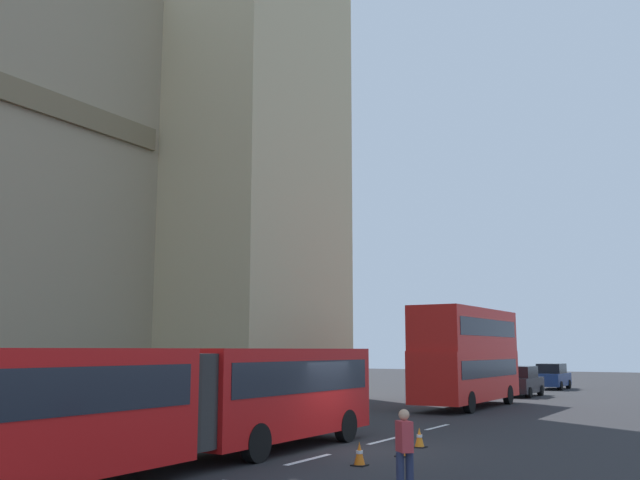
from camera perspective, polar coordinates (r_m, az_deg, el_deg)
The scene contains 10 objects.
ground_plane at distance 21.60m, azimuth 2.48°, elevation -16.42°, with size 160.00×160.00×0.00m, color #262628.
lane_centre_marking at distance 17.68m, azimuth -5.05°, elevation -18.09°, with size 25.20×0.16×0.01m.
articulated_bus at distance 18.07m, azimuth -11.85°, elevation -12.18°, with size 16.45×2.54×2.90m.
double_decker_bus at distance 37.09m, azimuth 11.70°, elevation -8.86°, with size 9.72×2.54×4.90m.
sedan_lead at distance 46.68m, azimuth 15.84°, elevation -10.86°, with size 4.40×1.86×1.85m.
sedan_trailing at distance 55.81m, azimuth 18.17°, elevation -10.37°, with size 4.40×1.86×1.85m.
traffic_cone_west at distance 18.59m, azimuth 3.19°, elevation -16.78°, with size 0.36×0.36×0.58m.
traffic_cone_middle at distance 20.23m, azimuth 6.66°, elevation -16.08°, with size 0.36×0.36×0.58m.
traffic_cone_east at distance 22.07m, azimuth 7.99°, elevation -15.44°, with size 0.36×0.36×0.58m.
pedestrian_near_cones at distance 14.80m, azimuth 6.80°, elevation -16.33°, with size 0.45×0.45×1.69m.
Camera 1 is at (-18.86, -10.13, 2.87)m, focal length 39.87 mm.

